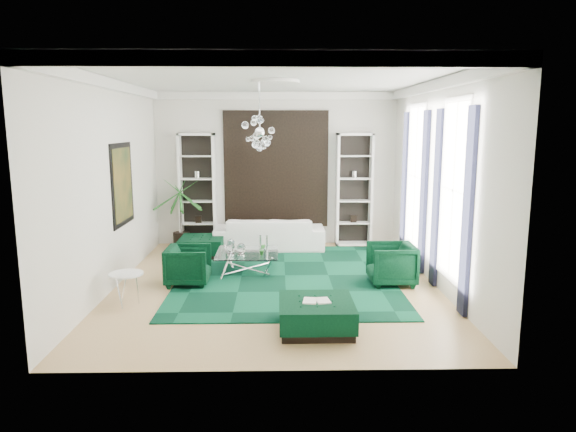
{
  "coord_description": "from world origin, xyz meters",
  "views": [
    {
      "loc": [
        0.03,
        -9.38,
        2.96
      ],
      "look_at": [
        0.24,
        0.5,
        1.23
      ],
      "focal_mm": 32.0,
      "sensor_mm": 36.0,
      "label": 1
    }
  ],
  "objects_px": {
    "armchair_left": "(188,265)",
    "coffee_table": "(248,262)",
    "sofa": "(269,233)",
    "side_table": "(127,289)",
    "ottoman_side": "(202,247)",
    "palm": "(180,203)",
    "ottoman_front": "(316,315)",
    "armchair_right": "(391,264)"
  },
  "relations": [
    {
      "from": "sofa",
      "to": "palm",
      "type": "relative_size",
      "value": 1.19
    },
    {
      "from": "sofa",
      "to": "armchair_left",
      "type": "relative_size",
      "value": 3.25
    },
    {
      "from": "coffee_table",
      "to": "ottoman_side",
      "type": "relative_size",
      "value": 1.28
    },
    {
      "from": "armchair_left",
      "to": "coffee_table",
      "type": "xyz_separation_m",
      "value": [
        1.07,
        0.77,
        -0.15
      ]
    },
    {
      "from": "armchair_right",
      "to": "ottoman_side",
      "type": "distance_m",
      "value": 4.5
    },
    {
      "from": "armchair_left",
      "to": "ottoman_side",
      "type": "distance_m",
      "value": 2.17
    },
    {
      "from": "sofa",
      "to": "palm",
      "type": "xyz_separation_m",
      "value": [
        -2.19,
        0.27,
        0.72
      ]
    },
    {
      "from": "sofa",
      "to": "coffee_table",
      "type": "relative_size",
      "value": 2.12
    },
    {
      "from": "side_table",
      "to": "sofa",
      "type": "bearing_deg",
      "value": 59.66
    },
    {
      "from": "armchair_right",
      "to": "side_table",
      "type": "relative_size",
      "value": 1.52
    },
    {
      "from": "ottoman_side",
      "to": "side_table",
      "type": "relative_size",
      "value": 1.74
    },
    {
      "from": "sofa",
      "to": "armchair_right",
      "type": "distance_m",
      "value": 3.73
    },
    {
      "from": "sofa",
      "to": "side_table",
      "type": "xyz_separation_m",
      "value": [
        -2.32,
        -3.97,
        -0.12
      ]
    },
    {
      "from": "armchair_right",
      "to": "palm",
      "type": "bearing_deg",
      "value": -124.8
    },
    {
      "from": "ottoman_side",
      "to": "side_table",
      "type": "distance_m",
      "value": 3.4
    },
    {
      "from": "ottoman_front",
      "to": "armchair_left",
      "type": "bearing_deg",
      "value": 134.96
    },
    {
      "from": "sofa",
      "to": "ottoman_side",
      "type": "distance_m",
      "value": 1.69
    },
    {
      "from": "sofa",
      "to": "ottoman_side",
      "type": "xyz_separation_m",
      "value": [
        -1.55,
        -0.66,
        -0.17
      ]
    },
    {
      "from": "armchair_left",
      "to": "ottoman_side",
      "type": "xyz_separation_m",
      "value": [
        -0.06,
        2.17,
        -0.15
      ]
    },
    {
      "from": "coffee_table",
      "to": "palm",
      "type": "bearing_deg",
      "value": 127.27
    },
    {
      "from": "sofa",
      "to": "side_table",
      "type": "distance_m",
      "value": 4.6
    },
    {
      "from": "armchair_left",
      "to": "coffee_table",
      "type": "distance_m",
      "value": 1.33
    },
    {
      "from": "palm",
      "to": "ottoman_side",
      "type": "bearing_deg",
      "value": -55.48
    },
    {
      "from": "ottoman_front",
      "to": "palm",
      "type": "bearing_deg",
      "value": 118.92
    },
    {
      "from": "armchair_left",
      "to": "ottoman_front",
      "type": "distance_m",
      "value": 3.2
    },
    {
      "from": "ottoman_front",
      "to": "side_table",
      "type": "height_order",
      "value": "side_table"
    },
    {
      "from": "armchair_right",
      "to": "ottoman_side",
      "type": "height_order",
      "value": "armchair_right"
    },
    {
      "from": "armchair_left",
      "to": "side_table",
      "type": "bearing_deg",
      "value": 143.87
    },
    {
      "from": "side_table",
      "to": "palm",
      "type": "xyz_separation_m",
      "value": [
        0.13,
        4.24,
        0.84
      ]
    },
    {
      "from": "coffee_table",
      "to": "side_table",
      "type": "bearing_deg",
      "value": -134.97
    },
    {
      "from": "side_table",
      "to": "ottoman_front",
      "type": "bearing_deg",
      "value": -19.88
    },
    {
      "from": "armchair_left",
      "to": "ottoman_side",
      "type": "height_order",
      "value": "armchair_left"
    },
    {
      "from": "coffee_table",
      "to": "armchair_left",
      "type": "bearing_deg",
      "value": -144.46
    },
    {
      "from": "sofa",
      "to": "ottoman_side",
      "type": "height_order",
      "value": "sofa"
    },
    {
      "from": "ottoman_side",
      "to": "palm",
      "type": "height_order",
      "value": "palm"
    },
    {
      "from": "armchair_right",
      "to": "coffee_table",
      "type": "xyz_separation_m",
      "value": [
        -2.77,
        0.83,
        -0.18
      ]
    },
    {
      "from": "armchair_right",
      "to": "ottoman_front",
      "type": "bearing_deg",
      "value": -35.84
    },
    {
      "from": "coffee_table",
      "to": "ottoman_front",
      "type": "bearing_deg",
      "value": -68.62
    },
    {
      "from": "sofa",
      "to": "palm",
      "type": "height_order",
      "value": "palm"
    },
    {
      "from": "sofa",
      "to": "side_table",
      "type": "height_order",
      "value": "sofa"
    },
    {
      "from": "ottoman_side",
      "to": "palm",
      "type": "relative_size",
      "value": 0.44
    },
    {
      "from": "armchair_right",
      "to": "coffee_table",
      "type": "distance_m",
      "value": 2.9
    }
  ]
}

